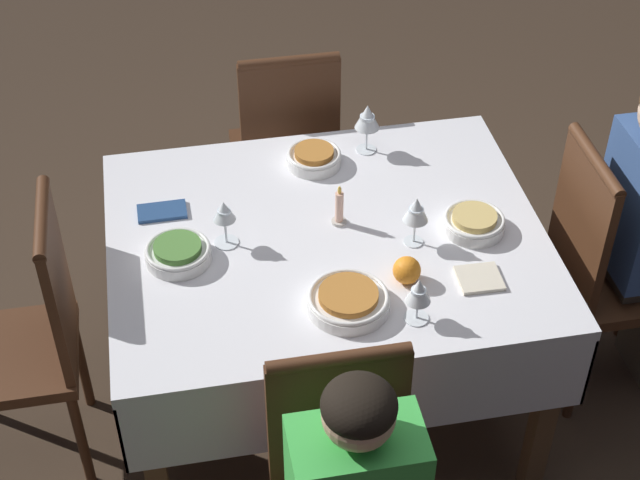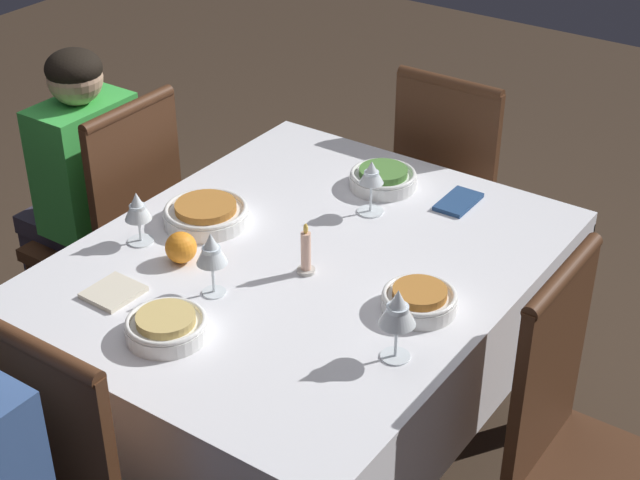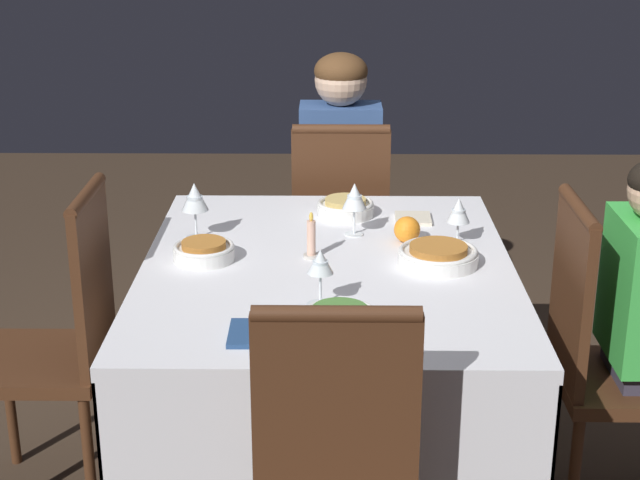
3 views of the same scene
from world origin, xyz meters
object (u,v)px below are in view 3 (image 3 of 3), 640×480
chair_west (340,234)px  napkin_red_folded (246,333)px  bowl_east (340,319)px  wine_glass_east (320,265)px  bowl_north (438,255)px  person_adult_denim (340,185)px  bowl_south (204,251)px  bowl_west (345,207)px  chair_south (62,336)px  napkin_spare_side (413,219)px  chair_north (603,354)px  wine_glass_west (354,198)px  wine_glass_south (195,199)px  dining_table (327,295)px  candle_centerpiece (311,241)px  wine_glass_north (459,212)px  orange_fruit (407,230)px

chair_west → napkin_red_folded: 1.38m
bowl_east → wine_glass_east: size_ratio=1.24×
chair_west → bowl_north: (0.88, 0.26, 0.25)m
person_adult_denim → bowl_south: bearing=68.7°
bowl_west → person_adult_denim: bearing=-178.9°
chair_south → napkin_spare_side: (-0.38, 1.03, 0.23)m
chair_north → wine_glass_west: 0.84m
wine_glass_south → chair_west: bearing=147.0°
chair_west → napkin_red_folded: size_ratio=6.57×
chair_west → chair_south: bearing=47.6°
bowl_west → chair_south: bearing=-62.1°
dining_table → candle_centerpiece: candle_centerpiece is taller
chair_west → wine_glass_east: bearing=87.0°
chair_south → wine_glass_east: 0.87m
bowl_south → chair_south: bearing=-85.7°
wine_glass_north → chair_west: bearing=-154.6°
bowl_north → chair_north: bearing=77.7°
wine_glass_south → napkin_spare_side: size_ratio=1.40×
wine_glass_south → chair_south: bearing=-60.3°
dining_table → napkin_red_folded: napkin_red_folded is taller
chair_west → napkin_spare_side: (0.50, 0.22, 0.23)m
wine_glass_east → napkin_spare_side: wine_glass_east is taller
bowl_west → wine_glass_north: (0.26, 0.33, 0.07)m
bowl_east → person_adult_denim: bearing=179.5°
wine_glass_east → napkin_spare_side: (-0.67, 0.29, -0.10)m
bowl_south → wine_glass_west: bearing=116.7°
wine_glass_east → bowl_west: bearing=174.2°
chair_west → orange_fruit: chair_west is taller
wine_glass_north → napkin_red_folded: bearing=-41.9°
wine_glass_north → bowl_east: size_ratio=0.75×
wine_glass_north → bowl_south: bearing=-78.9°
chair_west → chair_north: size_ratio=1.00×
chair_south → wine_glass_north: 1.20m
bowl_south → wine_glass_north: bearing=101.1°
wine_glass_south → candle_centerpiece: bearing=65.2°
chair_north → wine_glass_north: chair_north is taller
chair_north → chair_south: 1.53m
person_adult_denim → wine_glass_south: 0.95m
bowl_west → wine_glass_south: bearing=-63.7°
dining_table → chair_west: size_ratio=1.32×
bowl_north → bowl_east: (0.43, -0.28, 0.00)m
chair_west → wine_glass_south: (0.67, -0.44, 0.35)m
wine_glass_east → bowl_north: bearing=132.0°
wine_glass_south → chair_north: bearing=75.2°
chair_south → wine_glass_south: size_ratio=5.61×
wine_glass_west → orange_fruit: wine_glass_west is taller
napkin_spare_side → chair_north: bearing=46.0°
chair_south → wine_glass_west: bearing=106.3°
chair_north → bowl_east: bearing=114.5°
wine_glass_north → wine_glass_south: 0.77m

